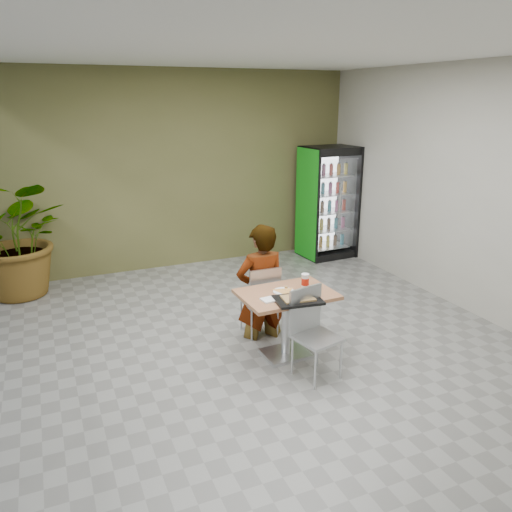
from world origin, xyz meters
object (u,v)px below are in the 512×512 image
object	(u,v)px
chair_near	(311,325)
cafeteria_tray	(298,300)
seated_woman	(261,293)
soda_cup	(305,281)
potted_plant	(20,238)
chair_far	(262,296)
beverage_fridge	(328,203)
dining_table	(286,311)

from	to	relation	value
chair_near	cafeteria_tray	distance (m)	0.29
chair_near	cafeteria_tray	xyz separation A→B (m)	(-0.07, 0.17, 0.22)
seated_woman	cafeteria_tray	xyz separation A→B (m)	(0.05, -0.84, 0.22)
seated_woman	soda_cup	world-z (taller)	seated_woman
seated_woman	cafeteria_tray	bearing A→B (deg)	93.25
cafeteria_tray	potted_plant	world-z (taller)	potted_plant
soda_cup	cafeteria_tray	world-z (taller)	soda_cup
chair_far	seated_woman	xyz separation A→B (m)	(0.00, 0.04, 0.02)
chair_far	cafeteria_tray	distance (m)	0.83
soda_cup	cafeteria_tray	distance (m)	0.42
chair_near	soda_cup	bearing A→B (deg)	56.26
beverage_fridge	seated_woman	bearing A→B (deg)	-137.60
dining_table	chair_far	bearing A→B (deg)	95.15
dining_table	seated_woman	xyz separation A→B (m)	(-0.05, 0.58, 0.00)
dining_table	seated_woman	size ratio (longest dim) A/B	0.60
dining_table	chair_near	bearing A→B (deg)	-81.09
chair_far	soda_cup	size ratio (longest dim) A/B	5.74
chair_near	beverage_fridge	bearing A→B (deg)	44.29
dining_table	potted_plant	world-z (taller)	potted_plant
dining_table	soda_cup	xyz separation A→B (m)	(0.26, 0.07, 0.29)
soda_cup	beverage_fridge	world-z (taller)	beverage_fridge
dining_table	chair_near	world-z (taller)	chair_near
soda_cup	beverage_fridge	xyz separation A→B (m)	(2.08, 2.97, 0.15)
dining_table	chair_far	xyz separation A→B (m)	(-0.05, 0.53, -0.02)
chair_far	cafeteria_tray	xyz separation A→B (m)	(0.05, -0.79, 0.25)
cafeteria_tray	chair_far	bearing A→B (deg)	93.42
cafeteria_tray	dining_table	bearing A→B (deg)	89.85
seated_woman	dining_table	bearing A→B (deg)	94.77
seated_woman	cafeteria_tray	distance (m)	0.87
chair_near	beverage_fridge	world-z (taller)	beverage_fridge
dining_table	beverage_fridge	xyz separation A→B (m)	(2.34, 3.03, 0.44)
chair_near	cafeteria_tray	world-z (taller)	chair_near
dining_table	chair_near	distance (m)	0.43
seated_woman	potted_plant	bearing A→B (deg)	-44.25
chair_far	beverage_fridge	size ratio (longest dim) A/B	0.45
cafeteria_tray	chair_near	bearing A→B (deg)	-67.96
seated_woman	soda_cup	size ratio (longest dim) A/B	10.91
beverage_fridge	cafeteria_tray	bearing A→B (deg)	-128.81
chair_far	chair_near	size ratio (longest dim) A/B	0.96
dining_table	cafeteria_tray	xyz separation A→B (m)	(-0.00, -0.26, 0.23)
chair_far	chair_near	xyz separation A→B (m)	(0.11, -0.96, 0.02)
chair_near	soda_cup	world-z (taller)	chair_near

